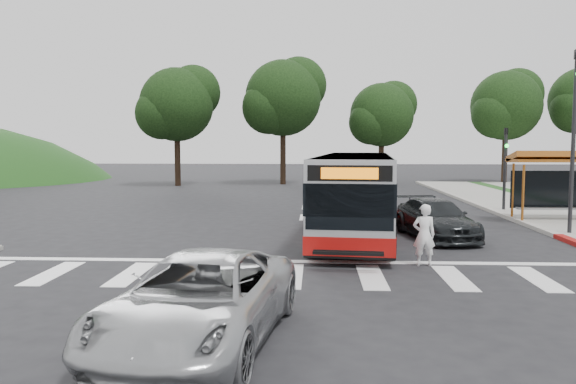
# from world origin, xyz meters

# --- Properties ---
(ground) EXTENTS (140.00, 140.00, 0.00)m
(ground) POSITION_xyz_m (0.00, 0.00, 0.00)
(ground) COLOR black
(ground) RESTS_ON ground
(sidewalk_east) EXTENTS (4.00, 40.00, 0.12)m
(sidewalk_east) POSITION_xyz_m (11.00, 8.00, 0.06)
(sidewalk_east) COLOR gray
(sidewalk_east) RESTS_ON ground
(curb_east) EXTENTS (0.30, 40.00, 0.15)m
(curb_east) POSITION_xyz_m (9.00, 8.00, 0.07)
(curb_east) COLOR #9E9991
(curb_east) RESTS_ON ground
(crosswalk_ladder) EXTENTS (18.00, 2.60, 0.01)m
(crosswalk_ladder) POSITION_xyz_m (0.00, -5.00, 0.01)
(crosswalk_ladder) COLOR silver
(crosswalk_ladder) RESTS_ON ground
(bus_shelter) EXTENTS (4.20, 1.60, 2.86)m
(bus_shelter) POSITION_xyz_m (10.80, 5.10, 2.35)
(bus_shelter) COLOR #9D531A
(bus_shelter) RESTS_ON sidewalk_east
(traffic_signal_ne_tall) EXTENTS (0.18, 0.37, 6.50)m
(traffic_signal_ne_tall) POSITION_xyz_m (9.60, 1.49, 3.88)
(traffic_signal_ne_tall) COLOR black
(traffic_signal_ne_tall) RESTS_ON ground
(traffic_signal_ne_short) EXTENTS (0.18, 0.37, 4.00)m
(traffic_signal_ne_short) POSITION_xyz_m (9.60, 8.49, 2.48)
(traffic_signal_ne_short) COLOR black
(traffic_signal_ne_short) RESTS_ON ground
(tree_ne_a) EXTENTS (6.16, 5.74, 9.30)m
(tree_ne_a) POSITION_xyz_m (16.08, 28.06, 6.39)
(tree_ne_a) COLOR black
(tree_ne_a) RESTS_ON parking_lot
(tree_north_a) EXTENTS (6.60, 6.15, 10.17)m
(tree_north_a) POSITION_xyz_m (-1.92, 26.07, 6.92)
(tree_north_a) COLOR black
(tree_north_a) RESTS_ON ground
(tree_north_b) EXTENTS (5.72, 5.33, 8.43)m
(tree_north_b) POSITION_xyz_m (6.07, 28.06, 5.66)
(tree_north_b) COLOR black
(tree_north_b) RESTS_ON ground
(tree_north_c) EXTENTS (6.16, 5.74, 9.30)m
(tree_north_c) POSITION_xyz_m (-9.92, 24.06, 6.29)
(tree_north_c) COLOR black
(tree_north_c) RESTS_ON ground
(transit_bus) EXTENTS (3.47, 11.22, 2.85)m
(transit_bus) POSITION_xyz_m (2.04, 1.39, 1.43)
(transit_bus) COLOR #AEB0B3
(transit_bus) RESTS_ON ground
(pedestrian) EXTENTS (0.62, 0.42, 1.66)m
(pedestrian) POSITION_xyz_m (3.52, -3.61, 0.83)
(pedestrian) COLOR white
(pedestrian) RESTS_ON ground
(dark_sedan) EXTENTS (2.61, 4.82, 1.33)m
(dark_sedan) POSITION_xyz_m (4.77, 0.87, 0.66)
(dark_sedan) COLOR black
(dark_sedan) RESTS_ON ground
(silver_suv_south) EXTENTS (3.10, 5.50, 1.45)m
(silver_suv_south) POSITION_xyz_m (-1.26, -9.76, 0.73)
(silver_suv_south) COLOR #A1A3A5
(silver_suv_south) RESTS_ON ground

